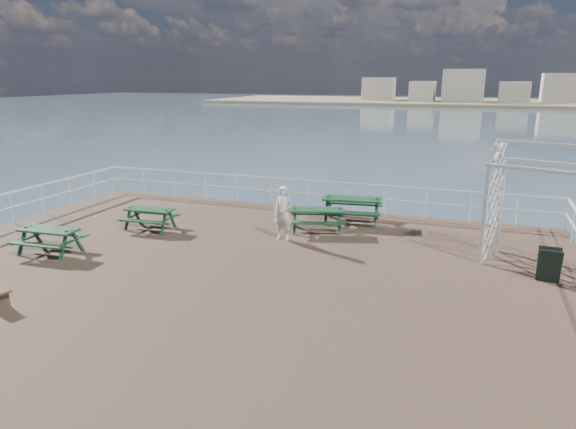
# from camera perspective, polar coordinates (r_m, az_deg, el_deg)

# --- Properties ---
(ground) EXTENTS (18.00, 14.00, 0.30)m
(ground) POSITION_cam_1_polar(r_m,az_deg,el_deg) (13.71, -6.73, -6.48)
(ground) COLOR brown
(ground) RESTS_ON ground
(sea_backdrop) EXTENTS (300.00, 300.00, 9.20)m
(sea_backdrop) POSITION_cam_1_polar(r_m,az_deg,el_deg) (145.68, 23.08, 11.75)
(sea_backdrop) COLOR #415A6D
(sea_backdrop) RESTS_ON ground
(railing) EXTENTS (17.77, 13.76, 1.10)m
(railing) POSITION_cam_1_polar(r_m,az_deg,el_deg) (15.64, -2.89, 0.26)
(railing) COLOR silver
(railing) RESTS_ON ground
(picnic_table_a) EXTENTS (1.65, 1.36, 0.77)m
(picnic_table_a) POSITION_cam_1_polar(r_m,az_deg,el_deg) (17.45, -15.13, 0.03)
(picnic_table_a) COLOR #133620
(picnic_table_a) RESTS_ON ground
(picnic_table_b) EXTENTS (2.17, 1.84, 0.97)m
(picnic_table_b) POSITION_cam_1_polar(r_m,az_deg,el_deg) (17.72, 7.14, 1.09)
(picnic_table_b) COLOR #133620
(picnic_table_b) RESTS_ON ground
(picnic_table_c) EXTENTS (2.06, 1.84, 0.84)m
(picnic_table_c) POSITION_cam_1_polar(r_m,az_deg,el_deg) (16.62, 3.25, -0.05)
(picnic_table_c) COLOR #133620
(picnic_table_c) RESTS_ON ground
(picnic_table_d) EXTENTS (1.74, 1.44, 0.81)m
(picnic_table_d) POSITION_cam_1_polar(r_m,az_deg,el_deg) (16.02, -25.03, -2.13)
(picnic_table_d) COLOR #133620
(picnic_table_d) RESTS_ON ground
(trellis_arbor) EXTENTS (2.94, 2.18, 3.27)m
(trellis_arbor) POSITION_cam_1_polar(r_m,az_deg,el_deg) (14.73, 26.28, 0.10)
(trellis_arbor) COLOR silver
(trellis_arbor) RESTS_ON ground
(sandwich_board) EXTENTS (0.54, 0.41, 0.87)m
(sandwich_board) POSITION_cam_1_polar(r_m,az_deg,el_deg) (14.05, 27.01, -5.07)
(sandwich_board) COLOR black
(sandwich_board) RESTS_ON ground
(person) EXTENTS (0.63, 0.44, 1.67)m
(person) POSITION_cam_1_polar(r_m,az_deg,el_deg) (15.66, -0.52, 0.15)
(person) COLOR silver
(person) RESTS_ON ground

